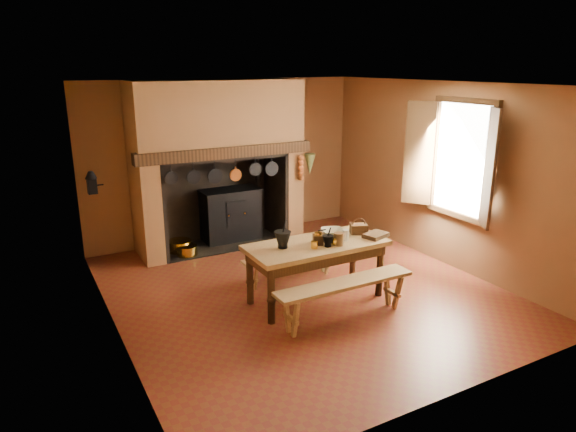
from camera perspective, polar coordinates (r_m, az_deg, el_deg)
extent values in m
plane|color=#622F17|center=(7.27, 1.58, -8.18)|extent=(5.50, 5.50, 0.00)
plane|color=silver|center=(6.60, 1.78, 14.46)|extent=(5.50, 5.50, 0.00)
cube|color=brown|center=(9.23, -7.01, 6.19)|extent=(5.00, 0.02, 2.80)
cube|color=brown|center=(5.98, -19.48, -0.33)|extent=(0.02, 5.50, 2.80)
cube|color=brown|center=(8.32, 16.77, 4.48)|extent=(0.02, 5.50, 2.80)
cube|color=brown|center=(4.74, 18.71, -4.60)|extent=(5.00, 0.02, 2.80)
cube|color=brown|center=(8.35, -15.78, 4.61)|extent=(0.30, 0.90, 2.80)
cube|color=brown|center=(9.22, -0.44, 6.31)|extent=(0.30, 0.90, 2.80)
cube|color=brown|center=(8.59, -7.95, 10.79)|extent=(2.20, 0.90, 1.20)
cube|color=black|center=(8.29, -6.81, 7.07)|extent=(2.95, 0.22, 0.18)
cube|color=black|center=(9.22, -8.54, 2.31)|extent=(2.20, 0.06, 1.60)
cube|color=black|center=(9.07, -7.40, -3.10)|extent=(2.20, 0.90, 0.02)
cube|color=black|center=(9.16, -6.40, 0.02)|extent=(1.00, 0.50, 0.90)
cube|color=black|center=(9.02, -6.44, 2.85)|extent=(1.04, 0.54, 0.04)
cube|color=black|center=(8.90, -5.77, 0.22)|extent=(0.35, 0.02, 0.45)
cylinder|color=black|center=(9.18, -3.37, 5.28)|extent=(0.10, 0.10, 0.70)
cylinder|color=gold|center=(8.83, -6.62, 0.05)|extent=(0.03, 0.03, 0.03)
cylinder|color=gold|center=(8.94, -4.84, 0.32)|extent=(0.03, 0.03, 0.03)
cylinder|color=gold|center=(8.82, -11.97, -3.29)|extent=(0.40, 0.40, 0.20)
cylinder|color=gold|center=(8.61, -11.15, -3.81)|extent=(0.34, 0.34, 0.18)
cube|color=black|center=(8.87, -13.38, -3.41)|extent=(0.18, 0.18, 0.16)
cone|color=#515A2A|center=(8.90, 2.43, 5.79)|extent=(0.20, 0.20, 0.35)
cube|color=white|center=(7.98, 18.87, 6.00)|extent=(0.02, 1.00, 1.60)
cube|color=#392412|center=(7.86, 19.30, 12.01)|extent=(0.08, 1.16, 0.08)
cube|color=#392412|center=(8.14, 18.18, 0.17)|extent=(0.08, 1.16, 0.08)
cube|color=#392412|center=(7.37, 21.50, 4.92)|extent=(0.29, 0.39, 1.60)
cube|color=#392412|center=(8.29, 14.34, 6.74)|extent=(0.29, 0.39, 1.60)
cube|color=black|center=(7.47, -20.95, 3.16)|extent=(0.12, 0.12, 0.22)
cone|color=black|center=(7.44, -21.07, 4.29)|extent=(0.16, 0.16, 0.10)
cylinder|color=black|center=(7.48, -20.27, 3.25)|extent=(0.12, 0.02, 0.02)
cube|color=tan|center=(6.71, 3.18, -3.26)|extent=(1.85, 0.82, 0.06)
cube|color=#392412|center=(6.74, 3.16, -4.08)|extent=(1.72, 0.70, 0.14)
cylinder|color=#392412|center=(6.24, -1.88, -8.80)|extent=(0.09, 0.09, 0.74)
cylinder|color=#392412|center=(7.07, 10.16, -5.93)|extent=(0.09, 0.09, 0.74)
cylinder|color=#392412|center=(6.75, -4.26, -6.81)|extent=(0.09, 0.09, 0.74)
cylinder|color=#392412|center=(7.52, 7.24, -4.39)|extent=(0.09, 0.09, 0.74)
cube|color=tan|center=(6.29, 6.36, -7.43)|extent=(1.84, 0.32, 0.05)
cube|color=tan|center=(7.41, 0.26, -4.40)|extent=(1.46, 0.25, 0.04)
cylinder|color=black|center=(6.51, -0.59, -3.39)|extent=(0.13, 0.13, 0.04)
cone|color=black|center=(6.48, -0.59, -2.49)|extent=(0.21, 0.21, 0.18)
cylinder|color=black|center=(6.44, -0.40, -1.18)|extent=(0.09, 0.05, 0.18)
cylinder|color=black|center=(6.57, 4.44, -3.30)|extent=(0.09, 0.09, 0.03)
cone|color=black|center=(6.55, 4.45, -2.69)|extent=(0.15, 0.15, 0.12)
cylinder|color=black|center=(6.52, 4.60, -1.79)|extent=(0.06, 0.02, 0.12)
cube|color=#392412|center=(6.63, 3.37, -2.64)|extent=(0.17, 0.17, 0.13)
cylinder|color=gold|center=(6.60, 3.38, -1.97)|extent=(0.10, 0.10, 0.03)
cylinder|color=black|center=(6.62, 3.78, -1.59)|extent=(0.11, 0.06, 0.04)
cylinder|color=gold|center=(6.49, 2.94, -3.22)|extent=(0.09, 0.09, 0.10)
cylinder|color=gold|center=(6.71, 3.27, -2.52)|extent=(0.09, 0.09, 0.10)
imported|color=#BDB992|center=(7.03, 4.94, -1.76)|extent=(0.39, 0.39, 0.08)
cylinder|color=brown|center=(6.62, 5.65, -2.55)|extent=(0.15, 0.15, 0.16)
cylinder|color=beige|center=(6.79, 6.41, -2.14)|extent=(0.10, 0.10, 0.15)
cube|color=#4E2E17|center=(7.11, 7.87, -1.42)|extent=(0.28, 0.25, 0.13)
torus|color=#4E2E17|center=(7.09, 7.89, -0.92)|extent=(0.18, 0.10, 0.19)
cube|color=#392412|center=(7.00, 9.71, -2.11)|extent=(0.38, 0.31, 0.06)
imported|color=gold|center=(6.63, 5.23, -2.77)|extent=(0.18, 0.18, 0.11)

